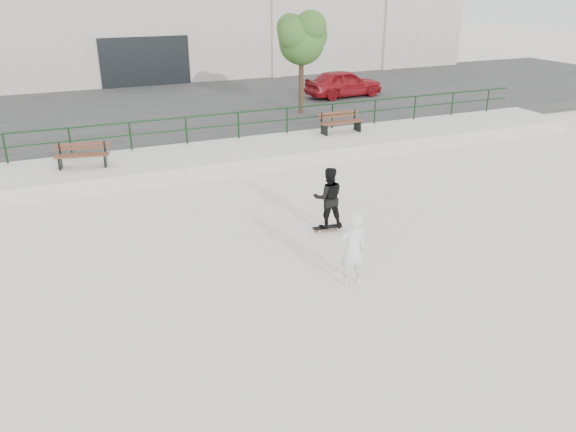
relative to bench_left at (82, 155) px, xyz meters
name	(u,v)px	position (x,y,z in m)	size (l,w,h in m)	color
ground	(359,285)	(4.74, -9.47, -0.88)	(120.00, 120.00, 0.00)	silver
ledge	(224,157)	(4.74, 0.03, -0.63)	(30.00, 3.00, 0.50)	beige
parking_strip	(171,110)	(4.74, 8.53, -0.63)	(60.00, 14.00, 0.50)	#323232
railing	(213,122)	(4.74, 1.33, 0.36)	(28.00, 0.06, 1.03)	#133417
commercial_building	(119,5)	(4.74, 22.53, 3.70)	(44.20, 16.33, 8.00)	#BBB9A8
bench_left	(82,155)	(0.00, 0.00, 0.00)	(1.73, 0.82, 0.77)	brown
bench_right	(340,122)	(9.72, 0.61, 0.03)	(1.80, 0.55, 0.83)	brown
tree	(302,36)	(9.84, 4.53, 2.95)	(2.50, 2.22, 4.44)	#4B3725
red_car	(344,83)	(13.44, 7.15, 0.31)	(1.64, 4.07, 1.39)	maroon
skateboard	(327,227)	(5.45, -6.61, -0.81)	(0.79, 0.25, 0.09)	black
standing_skater	(328,198)	(5.45, -6.61, 0.03)	(0.79, 0.61, 1.62)	black
seated_skater	(353,250)	(4.60, -9.38, -0.05)	(0.61, 0.40, 1.67)	white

